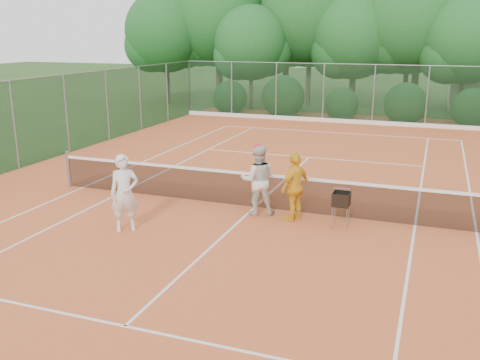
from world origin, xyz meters
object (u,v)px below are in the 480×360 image
player_white (125,193)px  player_center_grp (258,180)px  ball_hopper (341,200)px  player_yellow (295,187)px

player_white → player_center_grp: size_ratio=0.99×
player_white → player_center_grp: 3.35m
ball_hopper → player_white: bearing=-143.8°
player_center_grp → ball_hopper: 2.21m
ball_hopper → player_center_grp: bearing=-173.3°
player_center_grp → player_yellow: (1.01, -0.13, -0.05)m
player_center_grp → player_yellow: 1.02m
player_white → player_yellow: (3.54, 2.07, -0.05)m
player_center_grp → ball_hopper: bearing=-7.6°
player_yellow → player_center_grp: bearing=-73.9°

